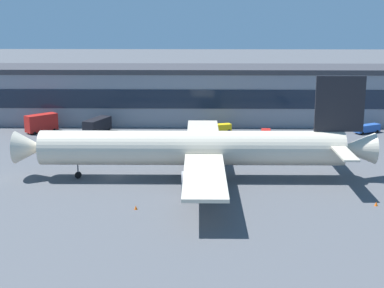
{
  "coord_description": "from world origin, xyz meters",
  "views": [
    {
      "loc": [
        14.83,
        -93.75,
        28.16
      ],
      "look_at": [
        13.17,
        3.77,
        5.0
      ],
      "focal_mm": 54.48,
      "sensor_mm": 36.0,
      "label": 1
    }
  ],
  "objects_px": {
    "airliner": "(197,148)",
    "fuel_truck": "(97,125)",
    "catering_truck": "(42,122)",
    "traffic_cone_1": "(136,208)",
    "baggage_tug": "(266,133)",
    "belt_loader": "(367,128)",
    "traffic_cone_0": "(376,204)",
    "follow_me_car": "(221,127)"
  },
  "relations": [
    {
      "from": "airliner",
      "to": "fuel_truck",
      "type": "xyz_separation_m",
      "value": [
        -23.0,
        35.27,
        -3.38
      ]
    },
    {
      "from": "catering_truck",
      "to": "traffic_cone_1",
      "type": "distance_m",
      "value": 58.42
    },
    {
      "from": "traffic_cone_1",
      "to": "baggage_tug",
      "type": "bearing_deg",
      "value": 63.24
    },
    {
      "from": "catering_truck",
      "to": "belt_loader",
      "type": "xyz_separation_m",
      "value": [
        74.02,
        0.19,
        -1.14
      ]
    },
    {
      "from": "belt_loader",
      "to": "traffic_cone_0",
      "type": "height_order",
      "value": "belt_loader"
    },
    {
      "from": "fuel_truck",
      "to": "baggage_tug",
      "type": "xyz_separation_m",
      "value": [
        37.8,
        -4.35,
        -0.8
      ]
    },
    {
      "from": "airliner",
      "to": "follow_me_car",
      "type": "xyz_separation_m",
      "value": [
        5.18,
        37.11,
        -4.17
      ]
    },
    {
      "from": "baggage_tug",
      "to": "traffic_cone_1",
      "type": "distance_m",
      "value": 51.88
    },
    {
      "from": "airliner",
      "to": "baggage_tug",
      "type": "bearing_deg",
      "value": 64.42
    },
    {
      "from": "baggage_tug",
      "to": "traffic_cone_0",
      "type": "height_order",
      "value": "baggage_tug"
    },
    {
      "from": "airliner",
      "to": "fuel_truck",
      "type": "relative_size",
      "value": 6.73
    },
    {
      "from": "belt_loader",
      "to": "traffic_cone_0",
      "type": "distance_m",
      "value": 51.21
    },
    {
      "from": "follow_me_car",
      "to": "traffic_cone_1",
      "type": "relative_size",
      "value": 8.08
    },
    {
      "from": "baggage_tug",
      "to": "catering_truck",
      "type": "bearing_deg",
      "value": 173.97
    },
    {
      "from": "follow_me_car",
      "to": "belt_loader",
      "type": "xyz_separation_m",
      "value": [
        33.07,
        -0.66,
        0.06
      ]
    },
    {
      "from": "catering_truck",
      "to": "traffic_cone_1",
      "type": "height_order",
      "value": "catering_truck"
    },
    {
      "from": "belt_loader",
      "to": "traffic_cone_0",
      "type": "relative_size",
      "value": 10.35
    },
    {
      "from": "traffic_cone_1",
      "to": "catering_truck",
      "type": "bearing_deg",
      "value": 117.77
    },
    {
      "from": "fuel_truck",
      "to": "follow_me_car",
      "type": "height_order",
      "value": "fuel_truck"
    },
    {
      "from": "belt_loader",
      "to": "fuel_truck",
      "type": "bearing_deg",
      "value": -178.89
    },
    {
      "from": "airliner",
      "to": "traffic_cone_0",
      "type": "distance_m",
      "value": 29.65
    },
    {
      "from": "baggage_tug",
      "to": "follow_me_car",
      "type": "bearing_deg",
      "value": 147.19
    },
    {
      "from": "fuel_truck",
      "to": "traffic_cone_0",
      "type": "bearing_deg",
      "value": -44.7
    },
    {
      "from": "baggage_tug",
      "to": "belt_loader",
      "type": "bearing_deg",
      "value": 13.27
    },
    {
      "from": "catering_truck",
      "to": "fuel_truck",
      "type": "bearing_deg",
      "value": -4.44
    },
    {
      "from": "fuel_truck",
      "to": "traffic_cone_0",
      "type": "distance_m",
      "value": 69.02
    },
    {
      "from": "baggage_tug",
      "to": "follow_me_car",
      "type": "distance_m",
      "value": 11.44
    },
    {
      "from": "airliner",
      "to": "traffic_cone_0",
      "type": "bearing_deg",
      "value": -27.01
    },
    {
      "from": "fuel_truck",
      "to": "traffic_cone_0",
      "type": "relative_size",
      "value": 13.95
    },
    {
      "from": "catering_truck",
      "to": "traffic_cone_0",
      "type": "height_order",
      "value": "catering_truck"
    },
    {
      "from": "catering_truck",
      "to": "traffic_cone_0",
      "type": "xyz_separation_m",
      "value": [
        61.81,
        -49.53,
        -1.97
      ]
    },
    {
      "from": "airliner",
      "to": "traffic_cone_1",
      "type": "relative_size",
      "value": 100.94
    },
    {
      "from": "airliner",
      "to": "fuel_truck",
      "type": "height_order",
      "value": "airliner"
    },
    {
      "from": "baggage_tug",
      "to": "traffic_cone_0",
      "type": "distance_m",
      "value": 45.61
    },
    {
      "from": "baggage_tug",
      "to": "catering_truck",
      "type": "xyz_separation_m",
      "value": [
        -50.56,
        5.34,
        1.21
      ]
    },
    {
      "from": "baggage_tug",
      "to": "traffic_cone_0",
      "type": "relative_size",
      "value": 5.94
    },
    {
      "from": "catering_truck",
      "to": "belt_loader",
      "type": "height_order",
      "value": "catering_truck"
    },
    {
      "from": "airliner",
      "to": "catering_truck",
      "type": "height_order",
      "value": "airliner"
    },
    {
      "from": "catering_truck",
      "to": "traffic_cone_1",
      "type": "xyz_separation_m",
      "value": [
        27.2,
        -51.66,
        -2.0
      ]
    },
    {
      "from": "belt_loader",
      "to": "airliner",
      "type": "bearing_deg",
      "value": -136.39
    },
    {
      "from": "traffic_cone_0",
      "to": "baggage_tug",
      "type": "bearing_deg",
      "value": 104.28
    },
    {
      "from": "traffic_cone_1",
      "to": "follow_me_car",
      "type": "bearing_deg",
      "value": 75.33
    }
  ]
}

